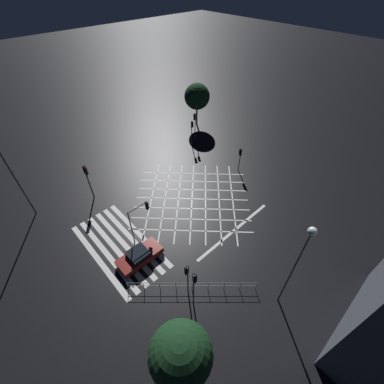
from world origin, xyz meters
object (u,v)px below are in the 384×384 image
object	(u,v)px
waiting_car	(139,256)
traffic_light_se_cross	(194,284)
traffic_light_nw_cross	(195,122)
street_lamp_east	(301,253)
traffic_light_sw_cross	(88,177)
traffic_light_nw_main	(192,128)
traffic_light_median_north	(240,155)
street_lamp_west	(4,160)
traffic_light_sw_main	(87,176)
street_tree_far	(197,97)
traffic_light_median_south	(140,214)
traffic_light_se_main	(187,274)
street_tree_near	(181,354)

from	to	relation	value
waiting_car	traffic_light_se_cross	bearing A→B (deg)	-81.65
traffic_light_nw_cross	street_lamp_east	size ratio (longest dim) A/B	0.49
traffic_light_sw_cross	traffic_light_nw_cross	bearing A→B (deg)	2.97
traffic_light_nw_main	traffic_light_nw_cross	size ratio (longest dim) A/B	0.86
traffic_light_nw_main	traffic_light_median_north	bearing A→B (deg)	1.45
waiting_car	street_lamp_west	bearing A→B (deg)	111.59
traffic_light_sw_main	traffic_light_median_north	bearing A→B (deg)	63.31
street_lamp_west	traffic_light_sw_cross	bearing A→B (deg)	71.43
street_tree_far	waiting_car	distance (m)	27.05
traffic_light_median_north	street_lamp_east	bearing A→B (deg)	50.55
street_lamp_west	traffic_light_nw_cross	bearing A→B (deg)	87.20
traffic_light_sw_main	traffic_light_nw_cross	world-z (taller)	traffic_light_sw_main
traffic_light_median_north	traffic_light_median_south	size ratio (longest dim) A/B	0.80
traffic_light_sw_cross	street_lamp_west	world-z (taller)	street_lamp_west
traffic_light_sw_main	street_tree_far	world-z (taller)	street_tree_far
traffic_light_median_north	street_lamp_west	size ratio (longest dim) A/B	0.36
traffic_light_sw_cross	traffic_light_se_cross	size ratio (longest dim) A/B	0.99
traffic_light_median_south	street_lamp_west	distance (m)	13.27
traffic_light_se_main	street_lamp_east	world-z (taller)	street_lamp_east
traffic_light_sw_main	traffic_light_se_cross	xyz separation A→B (m)	(16.95, 0.05, -0.18)
traffic_light_se_main	traffic_light_nw_main	world-z (taller)	traffic_light_nw_main
street_tree_near	street_tree_far	distance (m)	35.03
traffic_light_sw_cross	traffic_light_sw_main	size ratio (longest dim) A/B	0.93
traffic_light_sw_main	street_tree_near	distance (m)	20.32
street_tree_near	street_lamp_east	bearing A→B (deg)	80.26
traffic_light_nw_cross	street_lamp_east	distance (m)	25.63
traffic_light_se_cross	traffic_light_nw_main	bearing A→B (deg)	47.42
traffic_light_median_south	street_tree_far	world-z (taller)	street_tree_far
street_tree_near	street_tree_far	xyz separation A→B (m)	(-24.63, 24.91, 0.52)
traffic_light_se_main	traffic_light_median_south	bearing A→B (deg)	-5.55
traffic_light_median_south	street_tree_near	distance (m)	12.52
street_lamp_east	traffic_light_median_south	bearing A→B (deg)	-162.09
traffic_light_sw_main	street_lamp_west	xyz separation A→B (m)	(-2.10, -5.91, 3.83)
traffic_light_sw_main	street_tree_far	bearing A→B (deg)	102.57
traffic_light_se_main	traffic_light_nw_main	bearing A→B (deg)	-44.04
traffic_light_sw_main	traffic_light_nw_cross	bearing A→B (deg)	93.29
traffic_light_sw_cross	street_lamp_west	size ratio (longest dim) A/B	0.45
traffic_light_median_north	street_lamp_east	size ratio (longest dim) A/B	0.37
traffic_light_median_south	traffic_light_nw_main	bearing A→B (deg)	30.70
traffic_light_se_cross	traffic_light_sw_main	bearing A→B (deg)	90.18
traffic_light_sw_cross	traffic_light_nw_main	distance (m)	15.97
street_lamp_east	waiting_car	distance (m)	13.91
traffic_light_median_north	traffic_light_sw_main	bearing A→B (deg)	-26.69
traffic_light_sw_main	street_tree_near	world-z (taller)	street_tree_near
traffic_light_median_south	waiting_car	distance (m)	3.81
traffic_light_se_cross	street_lamp_east	bearing A→B (deg)	-41.18
traffic_light_sw_cross	street_lamp_east	xyz separation A→B (m)	(21.60, 5.20, 3.65)
traffic_light_se_cross	street_lamp_west	world-z (taller)	street_lamp_west
waiting_car	traffic_light_median_south	bearing A→B (deg)	48.11
traffic_light_median_north	traffic_light_sw_main	distance (m)	18.19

